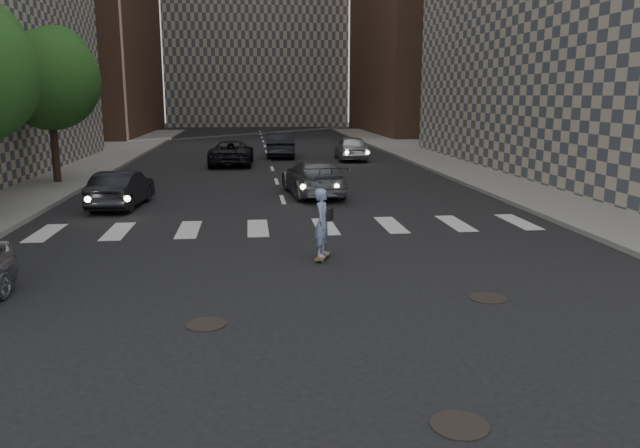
{
  "coord_description": "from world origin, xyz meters",
  "views": [
    {
      "loc": [
        -1.2,
        -9.0,
        3.84
      ],
      "look_at": [
        0.18,
        3.16,
        1.3
      ],
      "focal_mm": 35.0,
      "sensor_mm": 36.0,
      "label": 1
    }
  ],
  "objects_px": {
    "traffic_car_b": "(313,177)",
    "traffic_car_d": "(351,148)",
    "traffic_car_c": "(232,153)",
    "tree_c": "(51,75)",
    "traffic_car_e": "(281,145)",
    "traffic_car_a": "(121,189)",
    "skateboarder": "(323,223)"
  },
  "relations": [
    {
      "from": "traffic_car_b",
      "to": "traffic_car_e",
      "type": "height_order",
      "value": "traffic_car_e"
    },
    {
      "from": "skateboarder",
      "to": "traffic_car_c",
      "type": "relative_size",
      "value": 0.34
    },
    {
      "from": "traffic_car_b",
      "to": "traffic_car_a",
      "type": "bearing_deg",
      "value": 9.72
    },
    {
      "from": "traffic_car_c",
      "to": "traffic_car_d",
      "type": "height_order",
      "value": "traffic_car_d"
    },
    {
      "from": "tree_c",
      "to": "traffic_car_d",
      "type": "bearing_deg",
      "value": 31.73
    },
    {
      "from": "traffic_car_b",
      "to": "traffic_car_d",
      "type": "bearing_deg",
      "value": -111.3
    },
    {
      "from": "skateboarder",
      "to": "traffic_car_e",
      "type": "distance_m",
      "value": 24.96
    },
    {
      "from": "traffic_car_b",
      "to": "traffic_car_c",
      "type": "distance_m",
      "value": 11.57
    },
    {
      "from": "tree_c",
      "to": "traffic_car_a",
      "type": "bearing_deg",
      "value": -57.95
    },
    {
      "from": "traffic_car_a",
      "to": "traffic_car_c",
      "type": "xyz_separation_m",
      "value": [
        3.47,
        12.96,
        0.05
      ]
    },
    {
      "from": "traffic_car_d",
      "to": "traffic_car_e",
      "type": "height_order",
      "value": "traffic_car_e"
    },
    {
      "from": "tree_c",
      "to": "traffic_car_e",
      "type": "distance_m",
      "value": 15.57
    },
    {
      "from": "traffic_car_a",
      "to": "traffic_car_c",
      "type": "bearing_deg",
      "value": -99.08
    },
    {
      "from": "traffic_car_c",
      "to": "traffic_car_e",
      "type": "bearing_deg",
      "value": -122.42
    },
    {
      "from": "traffic_car_a",
      "to": "traffic_car_d",
      "type": "relative_size",
      "value": 0.89
    },
    {
      "from": "traffic_car_d",
      "to": "traffic_car_a",
      "type": "bearing_deg",
      "value": 57.78
    },
    {
      "from": "traffic_car_e",
      "to": "traffic_car_b",
      "type": "bearing_deg",
      "value": 94.27
    },
    {
      "from": "tree_c",
      "to": "skateboarder",
      "type": "relative_size",
      "value": 3.88
    },
    {
      "from": "skateboarder",
      "to": "traffic_car_a",
      "type": "bearing_deg",
      "value": 148.94
    },
    {
      "from": "traffic_car_a",
      "to": "traffic_car_e",
      "type": "distance_m",
      "value": 18.34
    },
    {
      "from": "tree_c",
      "to": "traffic_car_a",
      "type": "height_order",
      "value": "tree_c"
    },
    {
      "from": "tree_c",
      "to": "traffic_car_c",
      "type": "height_order",
      "value": "tree_c"
    },
    {
      "from": "traffic_car_e",
      "to": "traffic_car_d",
      "type": "bearing_deg",
      "value": 154.0
    },
    {
      "from": "skateboarder",
      "to": "traffic_car_d",
      "type": "distance_m",
      "value": 23.16
    },
    {
      "from": "traffic_car_b",
      "to": "traffic_car_d",
      "type": "relative_size",
      "value": 1.1
    },
    {
      "from": "traffic_car_b",
      "to": "traffic_car_c",
      "type": "relative_size",
      "value": 0.96
    },
    {
      "from": "traffic_car_c",
      "to": "traffic_car_e",
      "type": "height_order",
      "value": "traffic_car_e"
    },
    {
      "from": "traffic_car_a",
      "to": "traffic_car_e",
      "type": "relative_size",
      "value": 0.81
    },
    {
      "from": "tree_c",
      "to": "traffic_car_e",
      "type": "height_order",
      "value": "tree_c"
    },
    {
      "from": "skateboarder",
      "to": "tree_c",
      "type": "bearing_deg",
      "value": 146.35
    },
    {
      "from": "tree_c",
      "to": "traffic_car_d",
      "type": "height_order",
      "value": "tree_c"
    },
    {
      "from": "traffic_car_a",
      "to": "skateboarder",
      "type": "bearing_deg",
      "value": 134.1
    }
  ]
}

